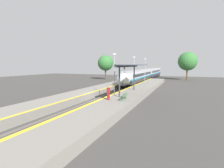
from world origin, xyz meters
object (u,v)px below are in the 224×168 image
at_px(train, 146,74).
at_px(lamppost_near, 115,72).
at_px(platform_bench, 124,96).
at_px(person_waiting, 108,93).
at_px(lamppost_far, 145,69).
at_px(lamppost_mid, 134,70).
at_px(railway_signal, 124,74).

xyz_separation_m(train, lamppost_near, (2.41, -33.70, 2.08)).
relative_size(train, platform_bench, 31.39).
xyz_separation_m(person_waiting, lamppost_far, (-0.46, 23.17, 2.41)).
relative_size(person_waiting, lamppost_far, 0.29).
xyz_separation_m(train, platform_bench, (4.66, -36.29, -0.74)).
bearing_deg(person_waiting, platform_bench, 17.43).
distance_m(lamppost_near, lamppost_mid, 10.00).
bearing_deg(lamppost_mid, lamppost_far, 90.00).
xyz_separation_m(railway_signal, lamppost_far, (4.75, 1.52, 1.31)).
height_order(person_waiting, lamppost_far, lamppost_far).
bearing_deg(train, lamppost_mid, -84.18).
relative_size(railway_signal, lamppost_mid, 0.83).
height_order(train, railway_signal, railway_signal).
bearing_deg(railway_signal, lamppost_mid, -60.78).
bearing_deg(railway_signal, person_waiting, -76.48).
height_order(person_waiting, lamppost_mid, lamppost_mid).
distance_m(railway_signal, lamppost_near, 19.14).
bearing_deg(train, platform_bench, -82.68).
bearing_deg(lamppost_mid, train, 95.82).
bearing_deg(railway_signal, lamppost_far, 17.70).
height_order(person_waiting, railway_signal, railway_signal).
relative_size(lamppost_near, lamppost_mid, 1.00).
xyz_separation_m(person_waiting, railway_signal, (-5.21, 21.65, 1.11)).
height_order(train, lamppost_near, lamppost_near).
bearing_deg(person_waiting, lamppost_mid, 91.99).
xyz_separation_m(train, lamppost_mid, (2.41, -23.69, 2.08)).
relative_size(lamppost_mid, lamppost_far, 1.00).
height_order(lamppost_mid, lamppost_far, same).
xyz_separation_m(platform_bench, person_waiting, (-1.79, -0.56, 0.40)).
relative_size(platform_bench, person_waiting, 0.93).
bearing_deg(railway_signal, platform_bench, -71.66).
bearing_deg(railway_signal, lamppost_near, -75.60).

